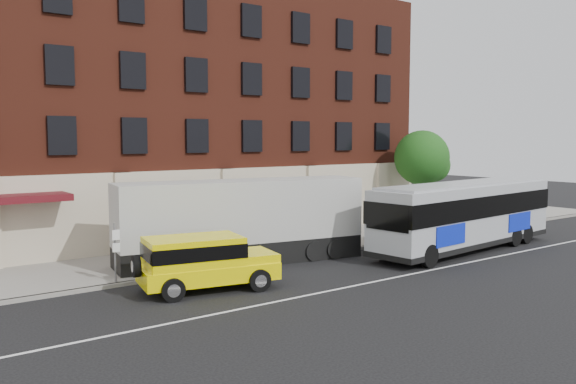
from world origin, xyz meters
TOP-DOWN VIEW (x-y plane):
  - ground at (0.00, 0.00)m, footprint 120.00×120.00m
  - sidewalk at (0.00, 9.00)m, footprint 60.00×6.00m
  - kerb at (0.00, 6.00)m, footprint 60.00×0.25m
  - lane_line at (0.00, 0.50)m, footprint 60.00×0.12m
  - building at (-0.01, 16.92)m, footprint 30.00×12.10m
  - sign_pole at (-8.50, 6.15)m, footprint 0.30×0.20m
  - street_tree at (13.54, 9.48)m, footprint 3.60×3.60m
  - city_bus at (8.81, 2.54)m, footprint 13.11×3.90m
  - yellow_suv at (-6.12, 3.46)m, footprint 5.65×3.20m
  - shipping_container at (-2.17, 6.80)m, footprint 11.90×4.36m

SIDE VIEW (x-z plane):
  - ground at x=0.00m, z-range 0.00..0.00m
  - lane_line at x=0.00m, z-range 0.00..0.01m
  - sidewalk at x=0.00m, z-range 0.00..0.15m
  - kerb at x=0.00m, z-range 0.00..0.15m
  - yellow_suv at x=-6.12m, z-range 0.15..2.26m
  - sign_pole at x=-8.50m, z-range 0.20..2.70m
  - shipping_container at x=-2.17m, z-range -0.02..3.87m
  - city_bus at x=8.81m, z-range 0.18..3.72m
  - street_tree at x=13.54m, z-range 1.31..7.51m
  - building at x=-0.01m, z-range 0.08..15.08m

